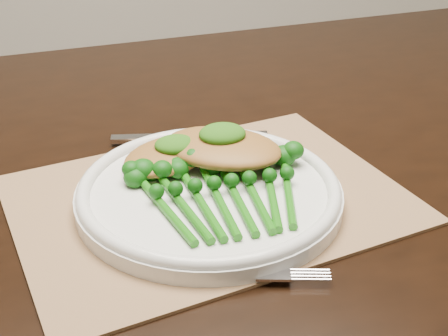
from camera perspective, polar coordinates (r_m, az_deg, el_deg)
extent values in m
cube|color=black|center=(0.85, -1.88, 1.48)|extent=(1.72, 1.13, 0.04)
cube|color=#8C6947|center=(0.70, -1.38, -2.86)|extent=(0.49, 0.41, 0.00)
cylinder|color=silver|center=(0.69, -1.37, -2.49)|extent=(0.29, 0.29, 0.02)
torus|color=silver|center=(0.69, -1.38, -1.77)|extent=(0.29, 0.29, 0.02)
cube|color=silver|center=(0.83, -7.44, 2.69)|extent=(0.08, 0.03, 0.01)
cube|color=silver|center=(0.83, -0.35, 2.98)|extent=(0.13, 0.04, 0.00)
cube|color=silver|center=(0.59, -1.03, -9.66)|extent=(0.08, 0.03, 0.00)
ellipsoid|color=olive|center=(0.73, -5.09, 1.17)|extent=(0.14, 0.13, 0.02)
ellipsoid|color=olive|center=(0.73, -0.18, 1.88)|extent=(0.17, 0.16, 0.03)
ellipsoid|color=#18480A|center=(0.73, -4.47, 2.15)|extent=(0.05, 0.04, 0.02)
ellipsoid|color=#18480A|center=(0.72, -0.15, 3.14)|extent=(0.06, 0.05, 0.02)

